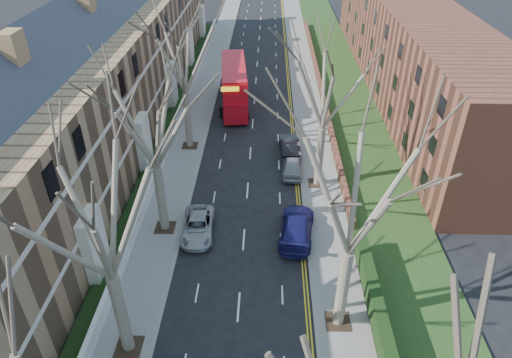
{
  "coord_description": "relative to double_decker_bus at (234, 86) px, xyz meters",
  "views": [
    {
      "loc": [
        1.54,
        -9.2,
        21.14
      ],
      "look_at": [
        0.77,
        18.09,
        3.05
      ],
      "focal_mm": 32.0,
      "sensor_mm": 36.0,
      "label": 1
    }
  ],
  "objects": [
    {
      "name": "terrace_left",
      "position": [
        -11.52,
        -6.38,
        3.28
      ],
      "size": [
        9.7,
        78.0,
        13.6
      ],
      "color": "#8F6A48",
      "rests_on": "ground"
    },
    {
      "name": "pavement_left",
      "position": [
        -3.88,
        1.62,
        -2.19
      ],
      "size": [
        3.0,
        102.0,
        0.12
      ],
      "primitive_type": "cube",
      "color": "slate",
      "rests_on": "ground"
    },
    {
      "name": "car_right_near",
      "position": [
        5.82,
        -21.86,
        -1.45
      ],
      "size": [
        2.9,
        5.75,
        1.6
      ],
      "primitive_type": "imported",
      "rotation": [
        0.0,
        0.0,
        3.02
      ],
      "color": "navy",
      "rests_on": "ground"
    },
    {
      "name": "pavement_right",
      "position": [
        8.12,
        1.62,
        -2.19
      ],
      "size": [
        3.0,
        102.0,
        0.12
      ],
      "primitive_type": "cube",
      "color": "slate",
      "rests_on": "ground"
    },
    {
      "name": "double_decker_bus",
      "position": [
        0.0,
        0.0,
        0.0
      ],
      "size": [
        3.51,
        11.12,
        4.58
      ],
      "rotation": [
        0.0,
        0.0,
        3.23
      ],
      "color": "red",
      "rests_on": "ground"
    },
    {
      "name": "flats_right",
      "position": [
        19.58,
        5.62,
        2.73
      ],
      "size": [
        13.97,
        54.0,
        10.0
      ],
      "color": "brown",
      "rests_on": "ground"
    },
    {
      "name": "car_left_far",
      "position": [
        -1.12,
        -21.81,
        -1.6
      ],
      "size": [
        2.35,
        4.76,
        1.3
      ],
      "primitive_type": "imported",
      "rotation": [
        0.0,
        0.0,
        0.04
      ],
      "color": "#9E9FA3",
      "rests_on": "ground"
    },
    {
      "name": "grass_verge_right",
      "position": [
        12.62,
        1.62,
        -2.1
      ],
      "size": [
        6.0,
        102.0,
        0.06
      ],
      "color": "#1D3E16",
      "rests_on": "ground"
    },
    {
      "name": "tree_left_mid",
      "position": [
        -3.58,
        -31.38,
        7.31
      ],
      "size": [
        10.5,
        10.5,
        14.71
      ],
      "color": "#776955",
      "rests_on": "ground"
    },
    {
      "name": "tree_right_mid",
      "position": [
        7.82,
        -29.38,
        7.31
      ],
      "size": [
        10.5,
        10.5,
        14.71
      ],
      "color": "#776955",
      "rests_on": "ground"
    },
    {
      "name": "car_right_far",
      "position": [
        5.68,
        -10.27,
        -1.49
      ],
      "size": [
        1.9,
        4.73,
        1.53
      ],
      "primitive_type": "imported",
      "rotation": [
        0.0,
        0.0,
        3.2
      ],
      "color": "black",
      "rests_on": "ground"
    },
    {
      "name": "front_wall_left",
      "position": [
        -5.53,
        -6.38,
        -1.63
      ],
      "size": [
        0.3,
        78.0,
        1.0
      ],
      "color": "white",
      "rests_on": "ground"
    },
    {
      "name": "tree_right_far",
      "position": [
        7.82,
        -15.38,
        6.99
      ],
      "size": [
        10.15,
        10.15,
        14.22
      ],
      "color": "#776955",
      "rests_on": "ground"
    },
    {
      "name": "car_right_mid",
      "position": [
        5.82,
        -13.58,
        -1.52
      ],
      "size": [
        1.88,
        4.33,
        1.45
      ],
      "primitive_type": "imported",
      "rotation": [
        0.0,
        0.0,
        3.1
      ],
      "color": "gray",
      "rests_on": "ground"
    },
    {
      "name": "tree_left_far",
      "position": [
        -3.58,
        -21.38,
        6.99
      ],
      "size": [
        10.15,
        10.15,
        14.22
      ],
      "color": "#776955",
      "rests_on": "ground"
    },
    {
      "name": "tree_left_dist",
      "position": [
        -3.58,
        -9.38,
        7.31
      ],
      "size": [
        10.5,
        10.5,
        14.71
      ],
      "color": "#776955",
      "rests_on": "ground"
    }
  ]
}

